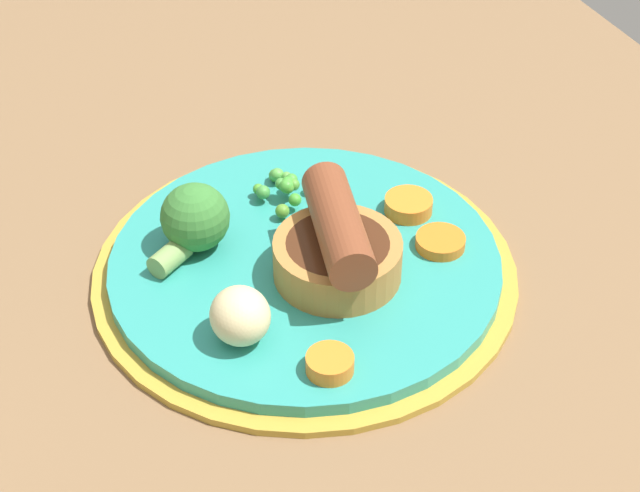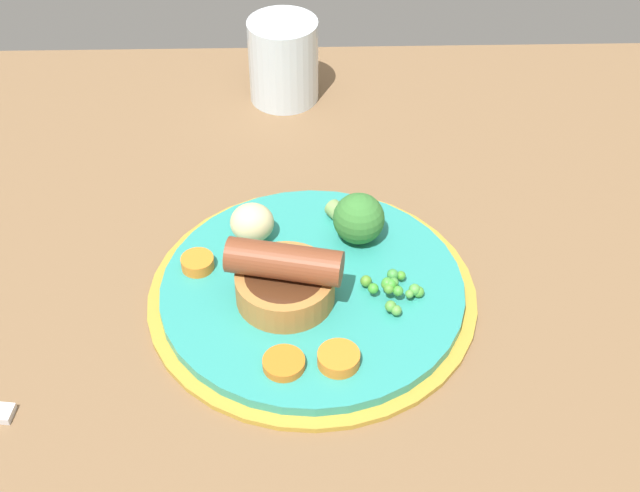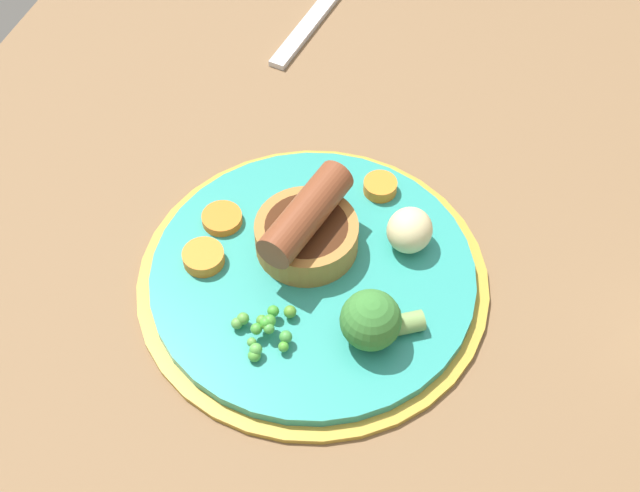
{
  "view_description": "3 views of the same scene",
  "coord_description": "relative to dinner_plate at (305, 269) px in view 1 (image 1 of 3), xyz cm",
  "views": [
    {
      "loc": [
        -50.4,
        18.29,
        48.85
      ],
      "look_at": [
        -2.33,
        -2.27,
        5.56
      ],
      "focal_mm": 60.0,
      "sensor_mm": 36.0,
      "label": 1
    },
    {
      "loc": [
        -2.45,
        -53.72,
        56.71
      ],
      "look_at": [
        -1.17,
        0.31,
        7.31
      ],
      "focal_mm": 50.0,
      "sensor_mm": 36.0,
      "label": 2
    },
    {
      "loc": [
        35.81,
        12.42,
        60.46
      ],
      "look_at": [
        -2.69,
        -1.12,
        6.81
      ],
      "focal_mm": 50.0,
      "sensor_mm": 36.0,
      "label": 3
    }
  ],
  "objects": [
    {
      "name": "dinner_plate",
      "position": [
        0.0,
        0.0,
        0.0
      ],
      "size": [
        27.52,
        27.52,
        1.4
      ],
      "color": "#B79333",
      "rests_on": "dining_table"
    },
    {
      "name": "carrot_slice_0",
      "position": [
        1.79,
        -8.36,
        1.37
      ],
      "size": [
        4.59,
        4.59,
        1.08
      ],
      "primitive_type": "cylinder",
      "rotation": [
        0.0,
        0.0,
        0.88
      ],
      "color": "orange",
      "rests_on": "dinner_plate"
    },
    {
      "name": "broccoli_floret_far",
      "position": [
        4.03,
        6.04,
        2.98
      ],
      "size": [
        5.12,
        6.08,
        4.5
      ],
      "rotation": [
        0.0,
        0.0,
        5.29
      ],
      "color": "#387A33",
      "rests_on": "dinner_plate"
    },
    {
      "name": "potato_chunk_0",
      "position": [
        -5.11,
        6.18,
        2.55
      ],
      "size": [
        4.01,
        3.76,
        3.43
      ],
      "primitive_type": "ellipsoid",
      "rotation": [
        0.0,
        0.0,
        1.52
      ],
      "color": "beige",
      "rests_on": "dinner_plate"
    },
    {
      "name": "carrot_slice_3",
      "position": [
        -2.3,
        -8.59,
        1.22
      ],
      "size": [
        4.22,
        4.22,
        0.77
      ],
      "primitive_type": "cylinder",
      "rotation": [
        0.0,
        0.0,
        1.19
      ],
      "color": "orange",
      "rests_on": "dinner_plate"
    },
    {
      "name": "carrot_slice_2",
      "position": [
        -9.66,
        2.46,
        1.37
      ],
      "size": [
        2.93,
        2.93,
        1.07
      ],
      "primitive_type": "cylinder",
      "rotation": [
        0.0,
        0.0,
        6.23
      ],
      "color": "orange",
      "rests_on": "dinner_plate"
    },
    {
      "name": "sausage_pudding",
      "position": [
        -2.22,
        -1.3,
        3.01
      ],
      "size": [
        9.64,
        8.1,
        5.51
      ],
      "rotation": [
        0.0,
        0.0,
        2.92
      ],
      "color": "#AD7538",
      "rests_on": "dinner_plate"
    },
    {
      "name": "dining_table",
      "position": [
        1.85,
        1.42,
        -2.07
      ],
      "size": [
        110.0,
        80.0,
        3.0
      ],
      "primitive_type": "cube",
      "color": "brown",
      "rests_on": "ground"
    },
    {
      "name": "pea_pile",
      "position": [
        6.57,
        -1.28,
        1.8
      ],
      "size": [
        5.19,
        4.77,
        1.84
      ],
      "color": "green",
      "rests_on": "dinner_plate"
    }
  ]
}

